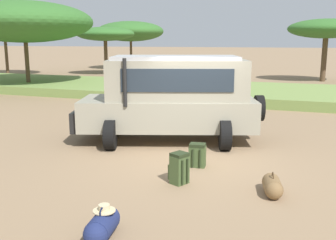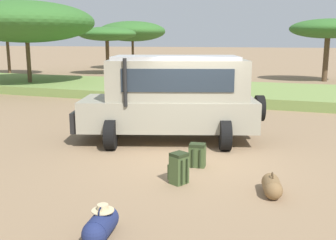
{
  "view_description": "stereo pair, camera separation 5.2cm",
  "coord_description": "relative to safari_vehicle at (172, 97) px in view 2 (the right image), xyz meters",
  "views": [
    {
      "loc": [
        2.56,
        -8.9,
        2.86
      ],
      "look_at": [
        -0.54,
        -0.27,
        1.0
      ],
      "focal_mm": 42.0,
      "sensor_mm": 36.0,
      "label": 1
    },
    {
      "loc": [
        2.61,
        -8.88,
        2.86
      ],
      "look_at": [
        -0.54,
        -0.27,
        1.0
      ],
      "focal_mm": 42.0,
      "sensor_mm": 36.0,
      "label": 2
    }
  ],
  "objects": [
    {
      "name": "ground_plane",
      "position": [
        1.07,
        -1.56,
        -1.29
      ],
      "size": [
        320.0,
        320.0,
        0.0
      ],
      "primitive_type": "plane",
      "color": "#8C7051"
    },
    {
      "name": "grass_bank",
      "position": [
        1.07,
        9.78,
        -1.07
      ],
      "size": [
        120.0,
        7.0,
        0.44
      ],
      "color": "olive",
      "rests_on": "ground_plane"
    },
    {
      "name": "safari_vehicle",
      "position": [
        0.0,
        0.0,
        0.0
      ],
      "size": [
        5.44,
        3.66,
        2.44
      ],
      "color": "gray",
      "rests_on": "ground_plane"
    },
    {
      "name": "backpack_beside_front_wheel",
      "position": [
        1.33,
        -2.04,
        -1.03
      ],
      "size": [
        0.4,
        0.39,
        0.55
      ],
      "color": "#42562D",
      "rests_on": "ground_plane"
    },
    {
      "name": "backpack_cluster_center",
      "position": [
        1.28,
        -3.23,
        -0.98
      ],
      "size": [
        0.44,
        0.41,
        0.65
      ],
      "color": "#42562D",
      "rests_on": "ground_plane"
    },
    {
      "name": "duffel_bag_low_black_case",
      "position": [
        0.92,
        -5.75,
        -1.1
      ],
      "size": [
        0.45,
        0.89,
        0.48
      ],
      "color": "navy",
      "rests_on": "ground_plane"
    },
    {
      "name": "duffel_bag_soft_canvas",
      "position": [
        3.12,
        -3.19,
        -1.12
      ],
      "size": [
        0.44,
        0.8,
        0.44
      ],
      "color": "brown",
      "rests_on": "ground_plane"
    },
    {
      "name": "acacia_tree_far_left",
      "position": [
        -19.9,
        15.75,
        3.19
      ],
      "size": [
        6.97,
        6.3,
        5.56
      ],
      "color": "brown",
      "rests_on": "ground_plane"
    },
    {
      "name": "acacia_tree_left_mid",
      "position": [
        -13.95,
        27.1,
        2.48
      ],
      "size": [
        6.69,
        7.35,
        4.8
      ],
      "color": "brown",
      "rests_on": "ground_plane"
    },
    {
      "name": "acacia_tree_centre_back",
      "position": [
        -12.8,
        19.59,
        2.09
      ],
      "size": [
        5.04,
        4.46,
        3.99
      ],
      "color": "brown",
      "rests_on": "ground_plane"
    },
    {
      "name": "acacia_tree_right_mid",
      "position": [
        -11.91,
        8.49,
        2.6
      ],
      "size": [
        7.71,
        7.98,
        5.06
      ],
      "color": "brown",
      "rests_on": "ground_plane"
    },
    {
      "name": "acacia_tree_far_right",
      "position": [
        4.53,
        19.58,
        2.35
      ],
      "size": [
        5.25,
        4.54,
        4.34
      ],
      "color": "brown",
      "rests_on": "ground_plane"
    }
  ]
}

